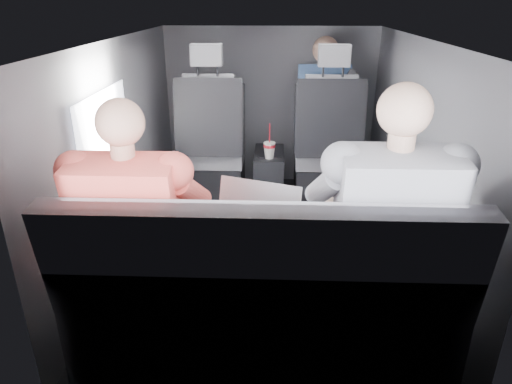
{
  "coord_description": "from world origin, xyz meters",
  "views": [
    {
      "loc": [
        0.04,
        -2.67,
        1.57
      ],
      "look_at": [
        -0.07,
        -0.05,
        0.44
      ],
      "focal_mm": 32.0,
      "sensor_mm": 36.0,
      "label": 1
    }
  ],
  "objects_px": {
    "laptop_black": "(372,220)",
    "passenger_rear_right": "(382,233)",
    "rear_bench": "(262,313)",
    "passenger_rear_left": "(142,234)",
    "center_console": "(269,175)",
    "front_seat_right": "(325,154)",
    "laptop_white": "(148,213)",
    "front_seat_left": "(214,153)",
    "laptop_silver": "(259,216)",
    "passenger_front_right": "(323,104)",
    "soda_cup": "(269,149)"
  },
  "relations": [
    {
      "from": "laptop_black",
      "to": "passenger_rear_right",
      "type": "distance_m",
      "value": 0.18
    },
    {
      "from": "rear_bench",
      "to": "passenger_rear_left",
      "type": "bearing_deg",
      "value": 169.68
    },
    {
      "from": "rear_bench",
      "to": "passenger_rear_right",
      "type": "height_order",
      "value": "passenger_rear_right"
    },
    {
      "from": "laptop_black",
      "to": "rear_bench",
      "type": "bearing_deg",
      "value": -150.79
    },
    {
      "from": "center_console",
      "to": "rear_bench",
      "type": "xyz_separation_m",
      "value": [
        -0.0,
        -1.94,
        0.11
      ]
    },
    {
      "from": "front_seat_right",
      "to": "laptop_white",
      "type": "height_order",
      "value": "front_seat_right"
    },
    {
      "from": "front_seat_left",
      "to": "passenger_rear_right",
      "type": "xyz_separation_m",
      "value": [
        0.95,
        -1.81,
        0.26
      ]
    },
    {
      "from": "rear_bench",
      "to": "laptop_white",
      "type": "relative_size",
      "value": 4.7
    },
    {
      "from": "laptop_silver",
      "to": "front_seat_right",
      "type": "bearing_deg",
      "value": 73.7
    },
    {
      "from": "front_seat_left",
      "to": "front_seat_right",
      "type": "bearing_deg",
      "value": 0.0
    },
    {
      "from": "laptop_white",
      "to": "laptop_black",
      "type": "height_order",
      "value": "laptop_white"
    },
    {
      "from": "rear_bench",
      "to": "laptop_silver",
      "type": "relative_size",
      "value": 3.64
    },
    {
      "from": "laptop_black",
      "to": "front_seat_right",
      "type": "bearing_deg",
      "value": 91.47
    },
    {
      "from": "front_seat_left",
      "to": "center_console",
      "type": "bearing_deg",
      "value": 5.07
    },
    {
      "from": "front_seat_right",
      "to": "passenger_front_right",
      "type": "distance_m",
      "value": 0.44
    },
    {
      "from": "soda_cup",
      "to": "front_seat_right",
      "type": "bearing_deg",
      "value": 13.45
    },
    {
      "from": "laptop_black",
      "to": "soda_cup",
      "type": "bearing_deg",
      "value": 107.84
    },
    {
      "from": "front_seat_right",
      "to": "passenger_rear_right",
      "type": "bearing_deg",
      "value": -88.57
    },
    {
      "from": "rear_bench",
      "to": "soda_cup",
      "type": "distance_m",
      "value": 1.8
    },
    {
      "from": "passenger_front_right",
      "to": "rear_bench",
      "type": "bearing_deg",
      "value": -101.34
    },
    {
      "from": "center_console",
      "to": "laptop_silver",
      "type": "bearing_deg",
      "value": -90.88
    },
    {
      "from": "laptop_white",
      "to": "center_console",
      "type": "bearing_deg",
      "value": 71.37
    },
    {
      "from": "front_seat_right",
      "to": "soda_cup",
      "type": "height_order",
      "value": "front_seat_right"
    },
    {
      "from": "front_seat_right",
      "to": "laptop_silver",
      "type": "xyz_separation_m",
      "value": [
        -0.48,
        -1.63,
        0.24
      ]
    },
    {
      "from": "passenger_rear_left",
      "to": "passenger_front_right",
      "type": "xyz_separation_m",
      "value": [
        0.95,
        2.06,
        0.12
      ]
    },
    {
      "from": "passenger_rear_left",
      "to": "front_seat_left",
      "type": "bearing_deg",
      "value": 87.73
    },
    {
      "from": "front_seat_right",
      "to": "passenger_rear_right",
      "type": "distance_m",
      "value": 1.83
    },
    {
      "from": "passenger_rear_left",
      "to": "laptop_silver",
      "type": "bearing_deg",
      "value": 20.02
    },
    {
      "from": "rear_bench",
      "to": "center_console",
      "type": "bearing_deg",
      "value": 90.0
    },
    {
      "from": "rear_bench",
      "to": "laptop_white",
      "type": "distance_m",
      "value": 0.71
    },
    {
      "from": "front_seat_right",
      "to": "passenger_front_right",
      "type": "bearing_deg",
      "value": 93.74
    },
    {
      "from": "laptop_white",
      "to": "passenger_rear_right",
      "type": "height_order",
      "value": "passenger_rear_right"
    },
    {
      "from": "center_console",
      "to": "laptop_white",
      "type": "relative_size",
      "value": 1.41
    },
    {
      "from": "laptop_silver",
      "to": "laptop_black",
      "type": "bearing_deg",
      "value": -0.08
    },
    {
      "from": "soda_cup",
      "to": "passenger_rear_left",
      "type": "xyz_separation_m",
      "value": [
        -0.52,
        -1.7,
        0.16
      ]
    },
    {
      "from": "soda_cup",
      "to": "front_seat_left",
      "type": "bearing_deg",
      "value": 166.69
    },
    {
      "from": "soda_cup",
      "to": "laptop_silver",
      "type": "xyz_separation_m",
      "value": [
        -0.03,
        -1.52,
        0.17
      ]
    },
    {
      "from": "laptop_white",
      "to": "soda_cup",
      "type": "bearing_deg",
      "value": 69.59
    },
    {
      "from": "center_console",
      "to": "soda_cup",
      "type": "relative_size",
      "value": 1.72
    },
    {
      "from": "laptop_black",
      "to": "center_console",
      "type": "bearing_deg",
      "value": 106.44
    },
    {
      "from": "rear_bench",
      "to": "laptop_white",
      "type": "bearing_deg",
      "value": 150.84
    },
    {
      "from": "front_seat_left",
      "to": "rear_bench",
      "type": "bearing_deg",
      "value": -76.69
    },
    {
      "from": "laptop_black",
      "to": "passenger_rear_right",
      "type": "relative_size",
      "value": 0.33
    },
    {
      "from": "laptop_white",
      "to": "laptop_silver",
      "type": "xyz_separation_m",
      "value": [
        0.53,
        -0.03,
        0.01
      ]
    },
    {
      "from": "soda_cup",
      "to": "rear_bench",
      "type": "bearing_deg",
      "value": -90.08
    },
    {
      "from": "rear_bench",
      "to": "passenger_front_right",
      "type": "distance_m",
      "value": 2.25
    },
    {
      "from": "passenger_rear_right",
      "to": "passenger_front_right",
      "type": "relative_size",
      "value": 1.51
    },
    {
      "from": "front_seat_left",
      "to": "front_seat_right",
      "type": "xyz_separation_m",
      "value": [
        0.9,
        0.0,
        0.0
      ]
    },
    {
      "from": "rear_bench",
      "to": "passenger_rear_right",
      "type": "relative_size",
      "value": 1.23
    },
    {
      "from": "front_seat_left",
      "to": "laptop_black",
      "type": "xyz_separation_m",
      "value": [
        0.94,
        -1.63,
        0.23
      ]
    }
  ]
}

